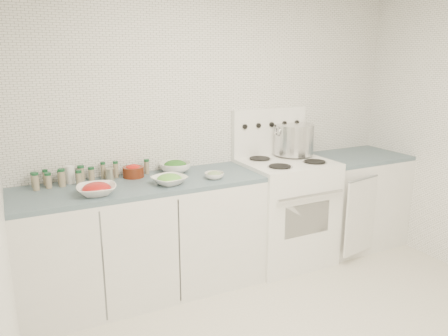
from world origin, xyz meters
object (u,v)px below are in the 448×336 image
(stock_pot, at_px, (294,138))
(bowl_tomato, at_px, (97,189))
(bowl_snowpea, at_px, (169,180))
(stove, at_px, (284,208))

(stock_pot, height_order, bowl_tomato, stock_pot)
(stock_pot, relative_size, bowl_snowpea, 1.24)
(stove, height_order, bowl_tomato, stove)
(bowl_tomato, xyz_separation_m, bowl_snowpea, (0.53, 0.02, -0.00))
(stove, height_order, stock_pot, stove)
(stock_pot, bearing_deg, bowl_tomato, -171.17)
(stock_pot, bearing_deg, bowl_snowpea, -168.32)
(bowl_tomato, relative_size, bowl_snowpea, 0.99)
(stove, xyz_separation_m, stock_pot, (0.18, 0.15, 0.60))
(bowl_snowpea, bearing_deg, stock_pot, 11.68)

